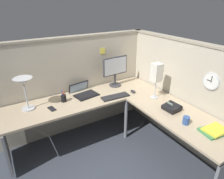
% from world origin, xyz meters
% --- Properties ---
extents(ground_plane, '(6.80, 6.80, 0.00)m').
position_xyz_m(ground_plane, '(0.00, 0.00, 0.00)').
color(ground_plane, '#383D47').
extents(cubicle_wall_back, '(2.57, 0.12, 1.58)m').
position_xyz_m(cubicle_wall_back, '(-0.36, 0.87, 0.79)').
color(cubicle_wall_back, '#B7AD99').
rests_on(cubicle_wall_back, ground).
extents(cubicle_wall_right, '(0.12, 2.37, 1.58)m').
position_xyz_m(cubicle_wall_right, '(0.87, -0.27, 0.79)').
color(cubicle_wall_right, '#B7AD99').
rests_on(cubicle_wall_right, ground).
extents(desk, '(2.35, 2.15, 0.73)m').
position_xyz_m(desk, '(-0.15, -0.05, 0.63)').
color(desk, tan).
rests_on(desk, ground).
extents(monitor, '(0.46, 0.20, 0.50)m').
position_xyz_m(monitor, '(0.25, 0.64, 1.02)').
color(monitor, '#38383D').
rests_on(monitor, desk).
extents(laptop, '(0.40, 0.43, 0.22)m').
position_xyz_m(laptop, '(-0.34, 0.63, 0.75)').
color(laptop, black).
rests_on(laptop, desk).
extents(keyboard, '(0.44, 0.16, 0.02)m').
position_xyz_m(keyboard, '(0.02, 0.26, 0.74)').
color(keyboard, '#232326').
rests_on(keyboard, desk).
extents(computer_mouse, '(0.06, 0.10, 0.03)m').
position_xyz_m(computer_mouse, '(0.35, 0.26, 0.75)').
color(computer_mouse, '#232326').
rests_on(computer_mouse, desk).
extents(desk_lamp_dome, '(0.24, 0.24, 0.44)m').
position_xyz_m(desk_lamp_dome, '(-1.16, 0.57, 1.09)').
color(desk_lamp_dome, '#B7BABF').
rests_on(desk_lamp_dome, desk).
extents(pen_cup, '(0.08, 0.08, 0.18)m').
position_xyz_m(pen_cup, '(-0.68, 0.53, 0.78)').
color(pen_cup, black).
rests_on(pen_cup, desk).
extents(cell_phone, '(0.09, 0.15, 0.01)m').
position_xyz_m(cell_phone, '(-0.90, 0.40, 0.73)').
color(cell_phone, black).
rests_on(cell_phone, desk).
extents(office_phone, '(0.20, 0.21, 0.11)m').
position_xyz_m(office_phone, '(0.46, -0.45, 0.77)').
color(office_phone, black).
rests_on(office_phone, desk).
extents(book_stack, '(0.31, 0.25, 0.04)m').
position_xyz_m(book_stack, '(0.51, -1.03, 0.75)').
color(book_stack, '#3F7F4C').
rests_on(book_stack, desk).
extents(desk_lamp_paper, '(0.13, 0.13, 0.53)m').
position_xyz_m(desk_lamp_paper, '(0.52, -0.04, 1.11)').
color(desk_lamp_paper, '#B7BABF').
rests_on(desk_lamp_paper, desk).
extents(coffee_mug, '(0.08, 0.08, 0.10)m').
position_xyz_m(coffee_mug, '(0.37, -0.76, 0.78)').
color(coffee_mug, '#2D4C8C').
rests_on(coffee_mug, desk).
extents(wall_clock, '(0.04, 0.22, 0.22)m').
position_xyz_m(wall_clock, '(0.82, -0.69, 1.16)').
color(wall_clock, '#B7BABF').
extents(pinned_note_leftmost, '(0.09, 0.00, 0.10)m').
position_xyz_m(pinned_note_leftmost, '(0.12, 0.82, 1.31)').
color(pinned_note_leftmost, '#EAD84C').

